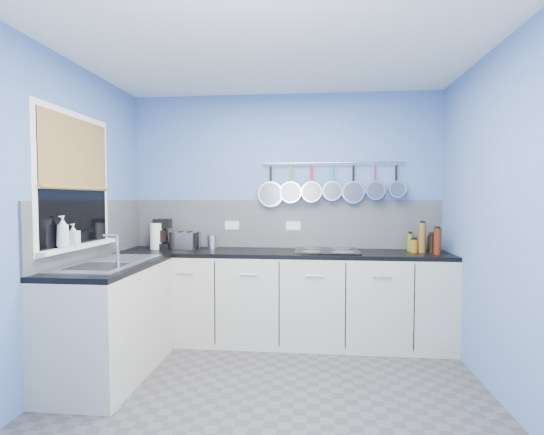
% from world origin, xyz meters
% --- Properties ---
extents(floor, '(3.20, 3.00, 0.02)m').
position_xyz_m(floor, '(0.00, 0.00, -0.01)').
color(floor, '#47474C').
rests_on(floor, ground).
extents(ceiling, '(3.20, 3.00, 0.02)m').
position_xyz_m(ceiling, '(0.00, 0.00, 2.51)').
color(ceiling, white).
rests_on(ceiling, ground).
extents(wall_back, '(3.20, 0.02, 2.50)m').
position_xyz_m(wall_back, '(0.00, 1.51, 1.25)').
color(wall_back, '#5376B7').
rests_on(wall_back, ground).
extents(wall_front, '(3.20, 0.02, 2.50)m').
position_xyz_m(wall_front, '(0.00, -1.51, 1.25)').
color(wall_front, '#5376B7').
rests_on(wall_front, ground).
extents(wall_left, '(0.02, 3.00, 2.50)m').
position_xyz_m(wall_left, '(-1.61, 0.00, 1.25)').
color(wall_left, '#5376B7').
rests_on(wall_left, ground).
extents(wall_right, '(0.02, 3.00, 2.50)m').
position_xyz_m(wall_right, '(1.61, 0.00, 1.25)').
color(wall_right, '#5376B7').
rests_on(wall_right, ground).
extents(backsplash_back, '(3.20, 0.02, 0.50)m').
position_xyz_m(backsplash_back, '(0.00, 1.49, 1.15)').
color(backsplash_back, gray).
rests_on(backsplash_back, wall_back).
extents(backsplash_left, '(0.02, 1.80, 0.50)m').
position_xyz_m(backsplash_left, '(-1.59, 0.60, 1.15)').
color(backsplash_left, gray).
rests_on(backsplash_left, wall_left).
extents(cabinet_run_back, '(3.20, 0.60, 0.86)m').
position_xyz_m(cabinet_run_back, '(0.00, 1.20, 0.43)').
color(cabinet_run_back, '#BAB5A4').
rests_on(cabinet_run_back, ground).
extents(worktop_back, '(3.20, 0.60, 0.04)m').
position_xyz_m(worktop_back, '(0.00, 1.20, 0.88)').
color(worktop_back, black).
rests_on(worktop_back, cabinet_run_back).
extents(cabinet_run_left, '(0.60, 1.20, 0.86)m').
position_xyz_m(cabinet_run_left, '(-1.30, 0.30, 0.43)').
color(cabinet_run_left, '#BAB5A4').
rests_on(cabinet_run_left, ground).
extents(worktop_left, '(0.60, 1.20, 0.04)m').
position_xyz_m(worktop_left, '(-1.30, 0.30, 0.88)').
color(worktop_left, black).
rests_on(worktop_left, cabinet_run_left).
extents(window_frame, '(0.01, 1.00, 1.10)m').
position_xyz_m(window_frame, '(-1.58, 0.30, 1.55)').
color(window_frame, white).
rests_on(window_frame, wall_left).
extents(window_glass, '(0.01, 0.90, 1.00)m').
position_xyz_m(window_glass, '(-1.57, 0.30, 1.55)').
color(window_glass, black).
rests_on(window_glass, wall_left).
extents(bamboo_blind, '(0.01, 0.90, 0.55)m').
position_xyz_m(bamboo_blind, '(-1.56, 0.30, 1.77)').
color(bamboo_blind, '#A48541').
rests_on(bamboo_blind, wall_left).
extents(window_sill, '(0.10, 0.98, 0.03)m').
position_xyz_m(window_sill, '(-1.55, 0.30, 1.04)').
color(window_sill, white).
rests_on(window_sill, wall_left).
extents(sink_unit, '(0.50, 0.95, 0.01)m').
position_xyz_m(sink_unit, '(-1.30, 0.30, 0.90)').
color(sink_unit, silver).
rests_on(sink_unit, worktop_left).
extents(mixer_tap, '(0.12, 0.08, 0.26)m').
position_xyz_m(mixer_tap, '(-1.14, 0.12, 1.03)').
color(mixer_tap, silver).
rests_on(mixer_tap, worktop_left).
extents(socket_left, '(0.15, 0.01, 0.09)m').
position_xyz_m(socket_left, '(-0.55, 1.48, 1.13)').
color(socket_left, white).
rests_on(socket_left, backsplash_back).
extents(socket_right, '(0.15, 0.01, 0.09)m').
position_xyz_m(socket_right, '(0.10, 1.48, 1.13)').
color(socket_right, white).
rests_on(socket_right, backsplash_back).
extents(pot_rail, '(1.45, 0.02, 0.02)m').
position_xyz_m(pot_rail, '(0.50, 1.45, 1.78)').
color(pot_rail, silver).
rests_on(pot_rail, wall_back).
extents(soap_bottle_a, '(0.10, 0.10, 0.24)m').
position_xyz_m(soap_bottle_a, '(-1.53, 0.06, 1.17)').
color(soap_bottle_a, white).
rests_on(soap_bottle_a, window_sill).
extents(soap_bottle_b, '(0.08, 0.08, 0.17)m').
position_xyz_m(soap_bottle_b, '(-1.53, 0.19, 1.14)').
color(soap_bottle_b, white).
rests_on(soap_bottle_b, window_sill).
extents(paper_towel, '(0.13, 0.13, 0.26)m').
position_xyz_m(paper_towel, '(-1.28, 1.22, 1.03)').
color(paper_towel, white).
rests_on(paper_towel, worktop_back).
extents(coffee_maker, '(0.19, 0.21, 0.30)m').
position_xyz_m(coffee_maker, '(-1.24, 1.28, 1.05)').
color(coffee_maker, black).
rests_on(coffee_maker, worktop_back).
extents(toaster, '(0.29, 0.21, 0.17)m').
position_xyz_m(toaster, '(-1.01, 1.29, 0.98)').
color(toaster, silver).
rests_on(toaster, worktop_back).
extents(canister, '(0.10, 0.10, 0.14)m').
position_xyz_m(canister, '(-0.73, 1.34, 0.97)').
color(canister, silver).
rests_on(canister, worktop_back).
extents(hob, '(0.62, 0.54, 0.01)m').
position_xyz_m(hob, '(0.44, 1.23, 0.91)').
color(hob, black).
rests_on(hob, worktop_back).
extents(pan_0, '(0.26, 0.05, 0.45)m').
position_xyz_m(pan_0, '(-0.13, 1.44, 1.56)').
color(pan_0, silver).
rests_on(pan_0, pot_rail).
extents(pan_1, '(0.22, 0.09, 0.41)m').
position_xyz_m(pan_1, '(0.08, 1.44, 1.57)').
color(pan_1, silver).
rests_on(pan_1, pot_rail).
extents(pan_2, '(0.21, 0.09, 0.40)m').
position_xyz_m(pan_2, '(0.29, 1.44, 1.58)').
color(pan_2, silver).
rests_on(pan_2, pot_rail).
extents(pan_3, '(0.19, 0.07, 0.38)m').
position_xyz_m(pan_3, '(0.50, 1.44, 1.59)').
color(pan_3, silver).
rests_on(pan_3, pot_rail).
extents(pan_4, '(0.22, 0.06, 0.41)m').
position_xyz_m(pan_4, '(0.71, 1.44, 1.57)').
color(pan_4, silver).
rests_on(pan_4, pot_rail).
extents(pan_5, '(0.19, 0.10, 0.38)m').
position_xyz_m(pan_5, '(0.92, 1.44, 1.59)').
color(pan_5, silver).
rests_on(pan_5, pot_rail).
extents(pan_6, '(0.17, 0.11, 0.36)m').
position_xyz_m(pan_6, '(1.14, 1.44, 1.60)').
color(pan_6, silver).
rests_on(pan_6, pot_rail).
extents(condiment_0, '(0.07, 0.07, 0.15)m').
position_xyz_m(condiment_0, '(1.45, 1.32, 0.97)').
color(condiment_0, '#265919').
rests_on(condiment_0, worktop_back).
extents(condiment_1, '(0.07, 0.07, 0.22)m').
position_xyz_m(condiment_1, '(1.37, 1.32, 1.01)').
color(condiment_1, olive).
rests_on(condiment_1, worktop_back).
extents(condiment_2, '(0.06, 0.06, 0.17)m').
position_xyz_m(condiment_2, '(1.25, 1.32, 0.98)').
color(condiment_2, '#3F721E').
rests_on(condiment_2, worktop_back).
extents(condiment_3, '(0.06, 0.06, 0.18)m').
position_xyz_m(condiment_3, '(1.43, 1.23, 0.99)').
color(condiment_3, black).
rests_on(condiment_3, worktop_back).
extents(condiment_4, '(0.06, 0.06, 0.28)m').
position_xyz_m(condiment_4, '(1.34, 1.21, 1.04)').
color(condiment_4, brown).
rests_on(condiment_4, worktop_back).
extents(condiment_5, '(0.07, 0.07, 0.12)m').
position_xyz_m(condiment_5, '(1.27, 1.23, 0.96)').
color(condiment_5, '#8C5914').
rests_on(condiment_5, worktop_back).
extents(condiment_6, '(0.07, 0.07, 0.24)m').
position_xyz_m(condiment_6, '(1.45, 1.10, 1.02)').
color(condiment_6, '#4C190C').
rests_on(condiment_6, worktop_back).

